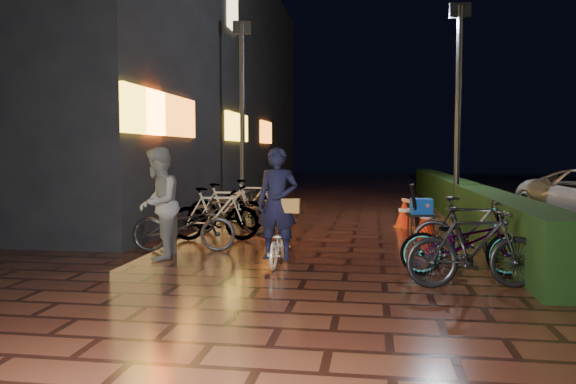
% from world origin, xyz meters
% --- Properties ---
extents(ground, '(80.00, 80.00, 0.00)m').
position_xyz_m(ground, '(0.00, 0.00, 0.00)').
color(ground, '#381911').
rests_on(ground, ground).
extents(hedge, '(0.70, 20.00, 1.00)m').
position_xyz_m(hedge, '(3.30, 8.00, 0.50)').
color(hedge, black).
rests_on(hedge, ground).
extents(bystander_person, '(0.83, 1.00, 1.89)m').
position_xyz_m(bystander_person, '(-2.63, 0.06, 0.94)').
color(bystander_person, '#5C5C5E').
rests_on(bystander_person, ground).
extents(storefront_block, '(12.09, 22.00, 9.00)m').
position_xyz_m(storefront_block, '(-9.50, 11.50, 4.50)').
color(storefront_block, black).
rests_on(storefront_block, ground).
extents(lamp_post_hedge, '(0.52, 0.16, 5.43)m').
position_xyz_m(lamp_post_hedge, '(3.00, 5.51, 2.99)').
color(lamp_post_hedge, black).
rests_on(lamp_post_hedge, ground).
extents(lamp_post_sf, '(0.53, 0.19, 5.53)m').
position_xyz_m(lamp_post_sf, '(-2.81, 7.03, 3.04)').
color(lamp_post_sf, black).
rests_on(lamp_post_sf, ground).
extents(cyclist, '(0.68, 1.32, 1.88)m').
position_xyz_m(cyclist, '(-0.54, -0.20, 0.70)').
color(cyclist, white).
rests_on(cyclist, ground).
extents(traffic_barrier, '(0.87, 1.72, 0.70)m').
position_xyz_m(traffic_barrier, '(1.88, 4.03, 0.35)').
color(traffic_barrier, red).
rests_on(traffic_barrier, ground).
extents(cart_assembly, '(0.66, 0.68, 1.14)m').
position_xyz_m(cart_assembly, '(1.97, 3.50, 0.58)').
color(cart_assembly, black).
rests_on(cart_assembly, ground).
extents(parked_bikes_storefront, '(2.20, 6.68, 1.08)m').
position_xyz_m(parked_bikes_storefront, '(-2.28, 3.74, 0.51)').
color(parked_bikes_storefront, black).
rests_on(parked_bikes_storefront, ground).
extents(parked_bikes_hedge, '(2.08, 2.47, 1.08)m').
position_xyz_m(parked_bikes_hedge, '(2.34, -0.44, 0.52)').
color(parked_bikes_hedge, black).
rests_on(parked_bikes_hedge, ground).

